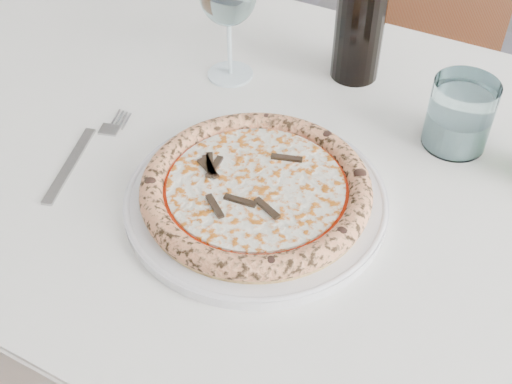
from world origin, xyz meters
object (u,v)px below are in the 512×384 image
dining_table (288,206)px  chair_far (414,34)px  plate (256,198)px  tumbler (459,118)px  pizza (256,188)px

dining_table → chair_far: (-0.04, 0.79, -0.13)m
plate → tumbler: bearing=51.8°
plate → pizza: (-0.00, -0.00, 0.02)m
chair_far → tumbler: 0.74m
tumbler → plate: bearing=-128.2°
pizza → tumbler: tumbler is taller
dining_table → plate: 0.14m
chair_far → tumbler: size_ratio=9.55×
chair_far → tumbler: bearing=-70.9°
tumbler → chair_far: bearing=109.1°
dining_table → tumbler: (0.18, 0.13, 0.14)m
chair_far → pizza: 0.92m
pizza → tumbler: (0.18, 0.23, 0.02)m
dining_table → tumbler: size_ratio=14.16×
plate → pizza: bearing=-161.7°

